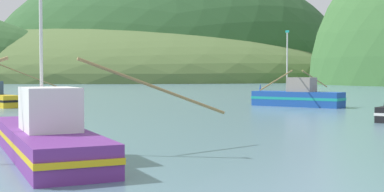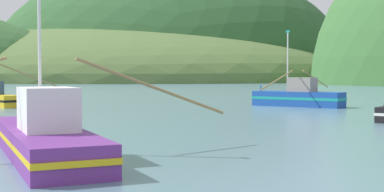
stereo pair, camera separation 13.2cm
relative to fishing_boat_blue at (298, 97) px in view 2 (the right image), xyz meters
name	(u,v)px [view 2 (the right image)]	position (x,y,z in m)	size (l,w,h in m)	color
hill_mid_right	(100,80)	(-98.04, 172.96, -0.87)	(218.73, 174.98, 44.33)	#516B38
hill_far_center	(165,80)	(-73.96, 193.53, -0.87)	(171.11, 136.89, 108.56)	#2D562D
fishing_boat_blue	(298,97)	(0.00, 0.00, 0.00)	(8.42, 12.39, 6.80)	#19479E
fishing_boat_purple	(44,135)	(-6.83, -31.70, -0.14)	(11.31, 10.38, 7.06)	#6B2D84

